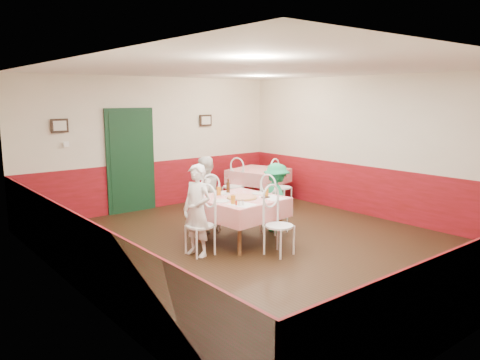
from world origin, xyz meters
TOP-DOWN VIEW (x-y plane):
  - floor at (0.00, 0.00)m, footprint 7.00×7.00m
  - ceiling at (0.00, 0.00)m, footprint 7.00×7.00m
  - back_wall at (0.00, 3.50)m, footprint 6.00×0.10m
  - left_wall at (-3.00, 0.00)m, footprint 0.10×7.00m
  - right_wall at (3.00, 0.00)m, footprint 0.10×7.00m
  - wainscot_back at (0.00, 3.48)m, footprint 6.00×0.03m
  - wainscot_left at (-2.98, 0.00)m, footprint 0.03×7.00m
  - wainscot_right at (2.98, 0.00)m, footprint 0.03×7.00m
  - door at (-0.60, 3.45)m, footprint 0.96×0.06m
  - picture_left at (-2.00, 3.45)m, footprint 0.32×0.03m
  - picture_right at (1.30, 3.45)m, footprint 0.32×0.03m
  - thermostat at (-1.90, 3.45)m, footprint 0.10×0.03m
  - main_table at (-0.19, 0.35)m, footprint 1.33×1.33m
  - second_table at (2.06, 2.45)m, footprint 1.39×1.39m
  - chair_left at (-1.04, 0.27)m, footprint 0.44×0.44m
  - chair_right at (0.65, 0.43)m, footprint 0.46×0.46m
  - chair_far at (-0.27, 1.19)m, footprint 0.48×0.48m
  - chair_near at (-0.11, -0.50)m, footprint 0.47×0.47m
  - chair_second_a at (1.31, 2.45)m, footprint 0.52×0.52m
  - chair_second_b at (2.06, 1.70)m, footprint 0.52×0.52m
  - pizza at (-0.21, 0.28)m, footprint 0.51×0.51m
  - plate_left at (-0.61, 0.30)m, footprint 0.27×0.27m
  - plate_right at (0.24, 0.37)m, footprint 0.27×0.27m
  - plate_far at (-0.25, 0.76)m, footprint 0.27×0.27m
  - glass_a at (-0.57, 0.05)m, footprint 0.08×0.08m
  - glass_b at (0.21, 0.15)m, footprint 0.07×0.07m
  - glass_c at (-0.35, 0.72)m, footprint 0.08×0.08m
  - beer_bottle at (-0.13, 0.75)m, footprint 0.07×0.07m
  - shaker_a at (-0.57, -0.11)m, footprint 0.04×0.04m
  - shaker_b at (-0.52, -0.12)m, footprint 0.04×0.04m
  - shaker_c at (-0.59, -0.06)m, footprint 0.04×0.04m
  - menu_left at (-0.49, -0.06)m, footprint 0.38×0.46m
  - menu_right at (0.19, -0.01)m, footprint 0.34×0.43m
  - wallet at (0.11, 0.06)m, footprint 0.12×0.10m
  - diner_left at (-1.09, 0.26)m, footprint 0.44×0.57m
  - diner_far at (-0.28, 1.24)m, footprint 0.73×0.61m
  - diner_right at (0.70, 0.43)m, footprint 0.53×0.84m

SIDE VIEW (x-z plane):
  - floor at x=0.00m, z-range 0.00..0.00m
  - main_table at x=-0.19m, z-range -0.01..0.76m
  - second_table at x=2.06m, z-range -0.01..0.76m
  - chair_left at x=-1.04m, z-range 0.00..0.90m
  - chair_right at x=0.65m, z-range 0.00..0.90m
  - chair_far at x=-0.27m, z-range 0.00..0.90m
  - chair_near at x=-0.11m, z-range 0.00..0.90m
  - chair_second_a at x=1.31m, z-range 0.00..0.90m
  - chair_second_b at x=2.06m, z-range 0.00..0.90m
  - wainscot_back at x=0.00m, z-range 0.00..1.00m
  - wainscot_left at x=-2.98m, z-range 0.00..1.00m
  - wainscot_right at x=2.98m, z-range 0.00..1.00m
  - diner_right at x=0.70m, z-range 0.00..1.24m
  - diner_far at x=-0.28m, z-range 0.00..1.35m
  - diner_left at x=-1.09m, z-range 0.00..1.40m
  - menu_left at x=-0.49m, z-range 0.76..0.76m
  - menu_right at x=0.19m, z-range 0.76..0.76m
  - plate_left at x=-0.61m, z-range 0.76..0.77m
  - plate_right at x=0.24m, z-range 0.76..0.77m
  - plate_far at x=-0.25m, z-range 0.76..0.77m
  - wallet at x=0.11m, z-range 0.76..0.78m
  - pizza at x=-0.21m, z-range 0.76..0.79m
  - shaker_a at x=-0.57m, z-range 0.76..0.85m
  - shaker_b at x=-0.52m, z-range 0.76..0.85m
  - shaker_c at x=-0.59m, z-range 0.76..0.85m
  - glass_b at x=0.21m, z-range 0.76..0.89m
  - glass_a at x=-0.57m, z-range 0.76..0.90m
  - glass_c at x=-0.35m, z-range 0.76..0.90m
  - beer_bottle at x=-0.13m, z-range 0.76..0.99m
  - door at x=-0.60m, z-range 0.00..2.10m
  - back_wall at x=0.00m, z-range 0.00..2.80m
  - left_wall at x=-3.00m, z-range 0.00..2.80m
  - right_wall at x=3.00m, z-range 0.00..2.80m
  - thermostat at x=-1.90m, z-range 1.45..1.55m
  - picture_left at x=-2.00m, z-range 1.72..1.98m
  - picture_right at x=1.30m, z-range 1.72..1.98m
  - ceiling at x=0.00m, z-range 2.80..2.80m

